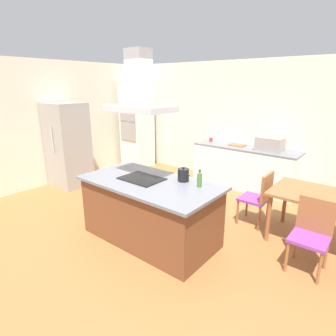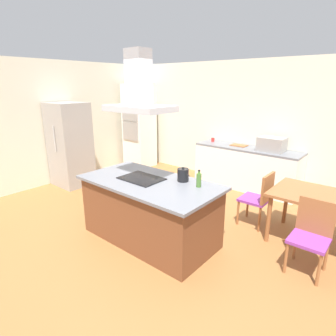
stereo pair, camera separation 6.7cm
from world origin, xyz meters
The scene contains 17 objects.
ground centered at (0.00, 1.50, 0.00)m, with size 16.00×16.00×0.00m, color #936033.
wall_back centered at (0.00, 3.25, 1.35)m, with size 7.20×0.10×2.70m, color silver.
wall_left centered at (-3.45, 1.00, 1.35)m, with size 0.10×8.80×2.70m, color silver.
kitchen_island centered at (0.00, 0.00, 0.45)m, with size 2.00×1.05×0.90m.
cooktop centered at (-0.15, 0.00, 0.91)m, with size 0.60×0.44×0.01m, color black.
tea_kettle centered at (0.36, 0.31, 0.99)m, with size 0.21×0.16×0.21m.
olive_oil_bottle centered at (0.65, 0.26, 1.00)m, with size 0.07×0.07×0.23m.
back_counter centered at (0.13, 2.88, 0.45)m, with size 2.23×0.62×0.90m.
countertop_microwave centered at (0.64, 2.88, 1.04)m, with size 0.50×0.38×0.28m, color #9E9993.
coffee_mug_red centered at (-0.77, 2.95, 0.95)m, with size 0.08×0.08×0.09m, color red.
cutting_board centered at (-0.09, 2.93, 0.91)m, with size 0.34×0.24×0.02m, color #995B33.
wall_oven_stack centered at (-2.90, 2.65, 1.10)m, with size 0.70×0.66×2.20m.
refrigerator centered at (-2.98, 0.59, 0.91)m, with size 0.80×0.73×1.82m.
dining_table centered at (1.97, 1.41, 0.67)m, with size 1.40×0.90×0.75m.
chair_facing_island centered at (1.97, 0.74, 0.51)m, with size 0.42×0.42×0.89m.
chair_at_left_end centered at (1.06, 1.41, 0.51)m, with size 0.42×0.42×0.89m.
range_hood centered at (-0.15, 0.00, 2.10)m, with size 0.90×0.55×0.78m.
Camera 1 is at (2.51, -2.68, 2.21)m, focal length 29.81 mm.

